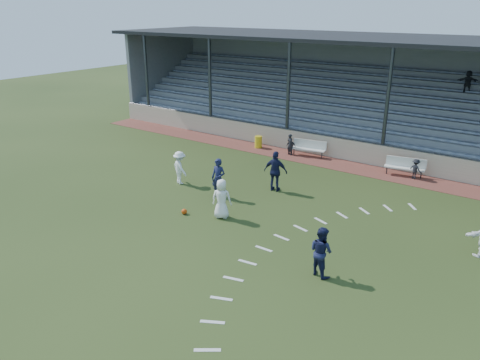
# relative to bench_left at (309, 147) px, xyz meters

# --- Properties ---
(ground) EXTENTS (90.00, 90.00, 0.00)m
(ground) POSITION_rel_bench_left_xyz_m (1.06, -10.92, -0.58)
(ground) COLOR #293917
(ground) RESTS_ON ground
(cinder_track) EXTENTS (34.00, 2.00, 0.02)m
(cinder_track) POSITION_rel_bench_left_xyz_m (1.06, -0.42, -0.57)
(cinder_track) COLOR brown
(cinder_track) RESTS_ON ground
(retaining_wall) EXTENTS (34.00, 0.18, 1.20)m
(retaining_wall) POSITION_rel_bench_left_xyz_m (1.06, 0.63, 0.02)
(retaining_wall) COLOR beige
(retaining_wall) RESTS_ON ground
(bench_left) EXTENTS (2.04, 0.78, 0.95)m
(bench_left) POSITION_rel_bench_left_xyz_m (0.00, 0.00, 0.00)
(bench_left) COLOR silver
(bench_left) RESTS_ON cinder_track
(bench_right) EXTENTS (2.04, 0.82, 0.95)m
(bench_right) POSITION_rel_bench_left_xyz_m (5.63, -0.12, 0.00)
(bench_right) COLOR silver
(bench_right) RESTS_ON cinder_track
(trash_bin) EXTENTS (0.45, 0.45, 0.72)m
(trash_bin) POSITION_rel_bench_left_xyz_m (-3.36, -0.27, -0.20)
(trash_bin) COLOR gold
(trash_bin) RESTS_ON cinder_track
(football) EXTENTS (0.24, 0.24, 0.24)m
(football) POSITION_rel_bench_left_xyz_m (-0.48, -10.34, -0.47)
(football) COLOR #C7410B
(football) RESTS_ON ground
(player_white_lead) EXTENTS (0.97, 0.82, 1.68)m
(player_white_lead) POSITION_rel_bench_left_xyz_m (1.01, -9.67, 0.26)
(player_white_lead) COLOR white
(player_white_lead) RESTS_ON ground
(player_navy_lead) EXTENTS (0.73, 0.53, 1.84)m
(player_navy_lead) POSITION_rel_bench_left_xyz_m (-0.46, -8.00, 0.34)
(player_navy_lead) COLOR #161B3E
(player_navy_lead) RESTS_ON ground
(player_navy_mid) EXTENTS (0.99, 0.88, 1.71)m
(player_navy_mid) POSITION_rel_bench_left_xyz_m (6.34, -11.29, 0.27)
(player_navy_mid) COLOR #161B3E
(player_navy_mid) RESTS_ON ground
(player_white_wing) EXTENTS (1.22, 0.95, 1.65)m
(player_white_wing) POSITION_rel_bench_left_xyz_m (-3.09, -7.71, 0.24)
(player_white_wing) COLOR white
(player_white_wing) RESTS_ON ground
(player_navy_wing) EXTENTS (1.21, 0.70, 1.94)m
(player_navy_wing) POSITION_rel_bench_left_xyz_m (1.24, -5.77, 0.39)
(player_navy_wing) COLOR #161B3E
(player_navy_wing) RESTS_ON ground
(sub_left_near) EXTENTS (0.53, 0.43, 1.26)m
(sub_left_near) POSITION_rel_bench_left_xyz_m (-1.02, -0.43, 0.06)
(sub_left_near) COLOR black
(sub_left_near) RESTS_ON cinder_track
(sub_left_far) EXTENTS (0.63, 0.41, 1.00)m
(sub_left_far) POSITION_rel_bench_left_xyz_m (-0.99, -0.39, -0.06)
(sub_left_far) COLOR black
(sub_left_far) RESTS_ON cinder_track
(sub_right) EXTENTS (0.77, 0.59, 1.06)m
(sub_right) POSITION_rel_bench_left_xyz_m (6.21, -0.32, -0.04)
(sub_right) COLOR black
(sub_right) RESTS_ON cinder_track
(grandstand) EXTENTS (34.60, 9.00, 6.61)m
(grandstand) POSITION_rel_bench_left_xyz_m (1.06, 5.34, 1.62)
(grandstand) COLOR gray
(grandstand) RESTS_ON ground
(penalty_arc) EXTENTS (3.89, 14.63, 0.01)m
(penalty_arc) POSITION_rel_bench_left_xyz_m (5.18, -10.92, -0.58)
(penalty_arc) COLOR silver
(penalty_arc) RESTS_ON ground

